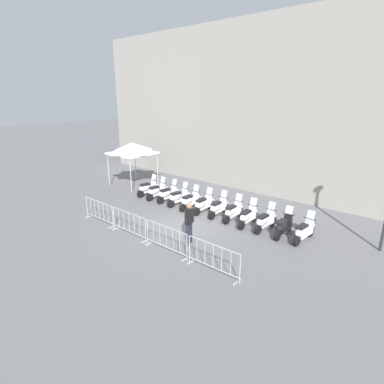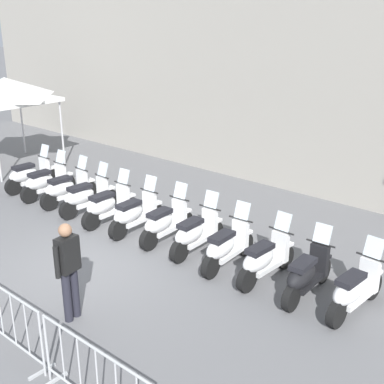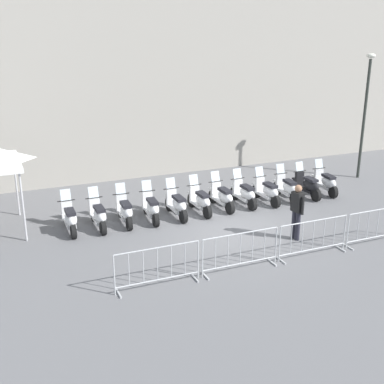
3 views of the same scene
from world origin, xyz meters
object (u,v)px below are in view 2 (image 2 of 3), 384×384
object	(u,v)px
motorcycle_8	(226,247)
canopy_tent	(5,90)
motorcycle_2	(66,189)
motorcycle_6	(165,223)
motorcycle_9	(265,259)
motorcycle_4	(108,205)
barrier_segment_3	(98,384)
barrier_segment_2	(1,316)
officer_near_row_end	(68,266)
motorcycle_3	(86,197)
motorcycle_5	(134,214)
motorcycle_0	(30,175)
motorcycle_10	(306,275)
motorcycle_11	(354,290)
motorcycle_1	(46,182)
motorcycle_7	(195,233)

from	to	relation	value
motorcycle_8	canopy_tent	xyz separation A→B (m)	(-9.59, 1.17, 2.06)
motorcycle_2	motorcycle_6	bearing A→B (deg)	0.04
motorcycle_9	motorcycle_6	bearing A→B (deg)	178.36
motorcycle_4	barrier_segment_3	world-z (taller)	motorcycle_4
barrier_segment_2	officer_near_row_end	bearing A→B (deg)	79.06
barrier_segment_3	motorcycle_3	bearing A→B (deg)	142.25
motorcycle_5	barrier_segment_3	size ratio (longest dim) A/B	0.78
motorcycle_0	motorcycle_8	size ratio (longest dim) A/B	1.00
motorcycle_10	canopy_tent	distance (m)	11.61
motorcycle_11	officer_near_row_end	bearing A→B (deg)	-138.44
officer_near_row_end	barrier_segment_3	bearing A→B (deg)	-29.46
motorcycle_4	motorcycle_8	bearing A→B (deg)	0.19
motorcycle_3	motorcycle_5	distance (m)	1.78
motorcycle_4	motorcycle_0	bearing A→B (deg)	177.42
barrier_segment_3	motorcycle_5	bearing A→B (deg)	131.51
motorcycle_0	motorcycle_1	world-z (taller)	same
motorcycle_7	motorcycle_5	bearing A→B (deg)	-177.72
motorcycle_9	officer_near_row_end	world-z (taller)	officer_near_row_end
motorcycle_10	motorcycle_1	bearing A→B (deg)	179.49
motorcycle_7	motorcycle_3	bearing A→B (deg)	-179.17
motorcycle_4	motorcycle_7	xyz separation A→B (m)	(2.66, 0.11, 0.00)
motorcycle_0	canopy_tent	xyz separation A→B (m)	(-2.51, 1.03, 2.06)
motorcycle_5	canopy_tent	size ratio (longest dim) A/B	0.59
motorcycle_8	barrier_segment_3	xyz separation A→B (m)	(1.16, -4.28, 0.07)
motorcycle_3	motorcycle_7	world-z (taller)	same
motorcycle_3	officer_near_row_end	world-z (taller)	officer_near_row_end
motorcycle_1	motorcycle_9	distance (m)	7.08
motorcycle_0	barrier_segment_3	size ratio (longest dim) A/B	0.78
motorcycle_4	motorcycle_10	bearing A→B (deg)	0.13
motorcycle_6	motorcycle_9	bearing A→B (deg)	-1.64
motorcycle_10	barrier_segment_2	bearing A→B (deg)	-124.34
motorcycle_5	motorcycle_6	size ratio (longest dim) A/B	1.00
motorcycle_3	motorcycle_11	size ratio (longest dim) A/B	1.00
motorcycle_4	motorcycle_9	size ratio (longest dim) A/B	1.00
motorcycle_7	motorcycle_1	bearing A→B (deg)	-179.70
motorcycle_3	barrier_segment_2	world-z (taller)	motorcycle_3
motorcycle_3	officer_near_row_end	xyz separation A→B (m)	(3.52, -3.16, 0.53)
motorcycle_6	canopy_tent	size ratio (longest dim) A/B	0.59
motorcycle_6	barrier_segment_2	size ratio (longest dim) A/B	0.78
motorcycle_2	motorcycle_3	xyz separation A→B (m)	(0.88, -0.06, 0.00)
motorcycle_4	motorcycle_6	size ratio (longest dim) A/B	1.00
motorcycle_0	motorcycle_5	size ratio (longest dim) A/B	1.00
barrier_segment_2	officer_near_row_end	distance (m)	1.24
barrier_segment_2	canopy_tent	bearing A→B (deg)	147.33
motorcycle_4	officer_near_row_end	bearing A→B (deg)	-49.71
motorcycle_1	motorcycle_2	distance (m)	0.88
motorcycle_2	motorcycle_5	xyz separation A→B (m)	(2.66, -0.07, 0.00)
officer_near_row_end	canopy_tent	world-z (taller)	canopy_tent
motorcycle_4	motorcycle_8	distance (m)	3.54
barrier_segment_3	canopy_tent	xyz separation A→B (m)	(-10.75, 5.46, 1.99)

